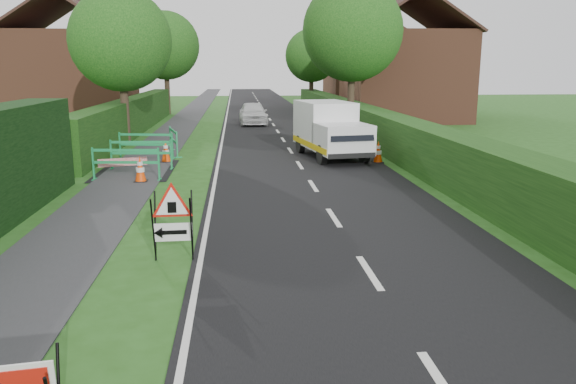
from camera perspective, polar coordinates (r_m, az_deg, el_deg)
ground at (r=8.41m, az=-7.23°, el=-11.19°), size 120.00×120.00×0.00m
road_surface at (r=42.88m, az=-2.34°, el=8.10°), size 6.00×90.00×0.02m
footpath at (r=42.95m, az=-9.76°, el=7.94°), size 2.00×90.00×0.02m
hedge_west_far at (r=30.35m, az=-15.40°, el=5.78°), size 1.00×24.00×1.80m
hedge_east at (r=24.71m, az=9.30°, el=4.60°), size 1.20×50.00×1.50m
house_west at (r=39.08m, az=-20.97°, el=11.10°), size 7.50×7.40×7.88m
house_east_a at (r=37.25m, az=11.65°, el=11.63°), size 7.50×7.40×7.88m
house_east_b at (r=51.04m, az=8.17°, el=11.96°), size 7.50×7.40×7.88m
tree_nw at (r=26.18m, az=-16.64°, el=14.53°), size 4.40×4.40×6.70m
tree_ne at (r=30.35m, az=6.56°, el=15.94°), size 5.20×5.20×7.79m
tree_fw at (r=42.01m, az=-12.36°, el=14.32°), size 4.80×4.80×7.24m
tree_fe at (r=46.10m, az=2.41°, el=13.66°), size 4.20×4.20×6.33m
triangle_sign at (r=10.00m, az=-11.88°, el=-2.39°), size 0.84×0.84×1.20m
works_van at (r=21.38m, az=4.24°, el=6.46°), size 2.46×4.75×2.07m
traffic_cone_0 at (r=20.40m, az=9.14°, el=4.04°), size 0.38×0.38×0.79m
traffic_cone_1 at (r=22.24m, az=7.60°, el=4.80°), size 0.38×0.38×0.79m
traffic_cone_2 at (r=24.41m, az=5.18°, el=5.54°), size 0.38×0.38×0.79m
traffic_cone_3 at (r=17.30m, az=-14.79°, el=2.26°), size 0.38×0.38×0.79m
traffic_cone_4 at (r=20.71m, az=-12.31°, el=4.04°), size 0.38×0.38×0.79m
ped_barrier_0 at (r=17.65m, az=-16.16°, el=3.16°), size 2.09×0.58×1.00m
ped_barrier_1 at (r=19.44m, az=-14.70°, el=4.08°), size 2.08×0.49×1.00m
ped_barrier_2 at (r=21.54m, az=-14.24°, el=4.91°), size 2.09×0.71×1.00m
ped_barrier_3 at (r=22.58m, az=-11.57°, el=5.38°), size 0.82×2.08×1.00m
redwhite_plank at (r=18.47m, az=-16.35°, el=1.57°), size 1.46×0.43×0.25m
hatchback_car at (r=33.82m, az=-3.57°, el=8.01°), size 1.67×3.97×1.34m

